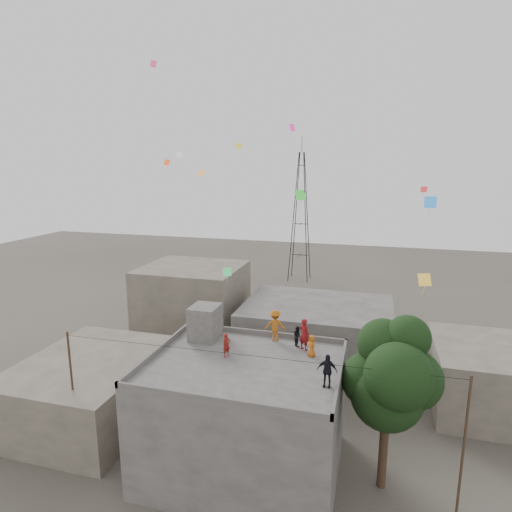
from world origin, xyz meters
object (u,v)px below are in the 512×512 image
(tree, at_px, (392,377))
(stair_head_box, at_px, (205,322))
(transmission_tower, at_px, (300,217))
(person_dark_adult, at_px, (327,371))
(person_red_adult, at_px, (304,334))

(tree, bearing_deg, stair_head_box, 169.26)
(transmission_tower, bearing_deg, person_dark_adult, -78.47)
(stair_head_box, bearing_deg, person_red_adult, -0.18)
(person_red_adult, relative_size, person_dark_adult, 1.13)
(tree, height_order, person_red_adult, tree)
(tree, xyz_separation_m, person_red_adult, (-4.65, 1.99, 0.90))
(transmission_tower, bearing_deg, tree, -73.91)
(stair_head_box, relative_size, tree, 0.22)
(stair_head_box, bearing_deg, tree, -10.74)
(transmission_tower, height_order, person_red_adult, transmission_tower)
(stair_head_box, relative_size, transmission_tower, 0.10)
(transmission_tower, distance_m, person_dark_adult, 42.09)
(tree, height_order, transmission_tower, transmission_tower)
(tree, bearing_deg, person_dark_adult, -148.96)
(person_dark_adult, bearing_deg, stair_head_box, 154.92)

